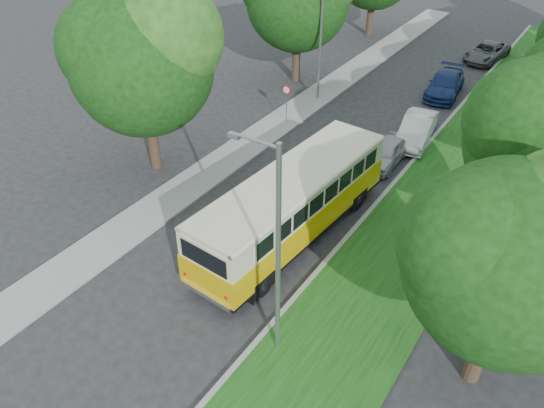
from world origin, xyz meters
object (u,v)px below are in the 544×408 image
Objects in this scene: car_white at (416,130)px; car_blue at (445,84)px; lamppost_far at (319,37)px; vintage_bus at (292,206)px; car_silver at (386,152)px; car_grey at (487,52)px; lamppost_near at (276,250)px.

car_blue is (-0.79, 7.25, -0.04)m from car_white.
car_white is at bearing -14.14° from lamppost_far.
vintage_bus reaches higher than car_silver.
car_grey is at bearing 82.43° from car_white.
car_white is at bearing -90.69° from car_blue.
car_silver is at bearing 87.96° from vintage_bus.
lamppost_far is 1.57× the size of car_grey.
vintage_bus is at bearing 116.43° from lamppost_near.
vintage_bus is 2.26× the size of car_grey.
car_silver is (0.87, 8.01, -0.94)m from vintage_bus.
car_silver is 0.81× the size of car_grey.
lamppost_near reaches higher than lamppost_far.
vintage_bus reaches higher than car_white.
car_silver is at bearing -95.03° from car_blue.
car_white is (-1.40, 16.61, -3.62)m from lamppost_near.
lamppost_near reaches higher than car_grey.
car_white is (1.32, 11.15, -0.86)m from vintage_bus.
car_blue is at bearing 38.57° from lamppost_far.
car_blue is at bearing 92.48° from vintage_bus.
lamppost_far is 15.56m from car_grey.
car_blue is (-2.18, 23.86, -3.66)m from lamppost_near.
car_blue is at bearing 95.23° from lamppost_near.
lamppost_near is 20.53m from lamppost_far.
vintage_bus is at bearing -105.20° from car_white.
car_blue is at bearing -86.77° from car_grey.
lamppost_far is 1.54× the size of car_blue.
car_blue is at bearing 87.73° from car_white.
lamppost_near is 1.68× the size of car_grey.
lamppost_near is 32.08m from car_grey.
car_white is 0.95× the size of car_grey.
lamppost_far is 1.66× the size of car_white.
lamppost_near is 24.24m from car_blue.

